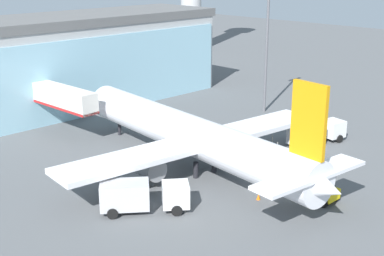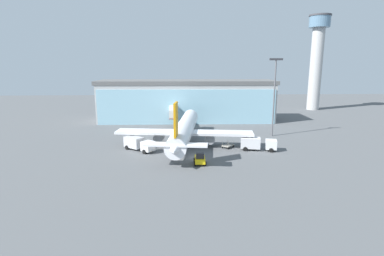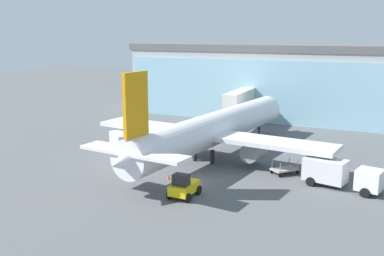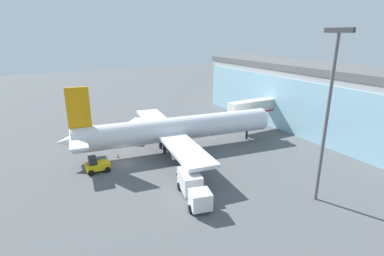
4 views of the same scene
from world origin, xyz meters
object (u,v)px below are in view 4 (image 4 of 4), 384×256
Objects in this scene: fuel_truck at (193,187)px; jet_bridge at (257,107)px; apron_light_mast at (329,105)px; catering_truck at (134,128)px; safety_cone_wingtip at (201,192)px; pushback_tug at (97,165)px; safety_cone_nose at (118,156)px; airplane at (174,129)px; baggage_cart at (187,171)px.

jet_bridge is at bearing 138.74° from fuel_truck.
apron_light_mast is 2.70× the size of catering_truck.
catering_truck is at bearing -179.30° from safety_cone_wingtip.
jet_bridge is at bearing 154.25° from apron_light_mast.
pushback_tug reaches higher than safety_cone_nose.
jet_bridge is 0.36× the size of airplane.
baggage_cart is at bearing 171.43° from fuel_truck.
fuel_truck is at bearing 37.08° from catering_truck.
apron_light_mast is at bearing 168.65° from baggage_cart.
fuel_truck reaches higher than safety_cone_wingtip.
fuel_truck is at bearing 15.60° from safety_cone_nose.
jet_bridge is 4.15× the size of baggage_cart.
airplane is 11.43× the size of baggage_cart.
baggage_cart is at bearing -152.67° from jet_bridge.
fuel_truck is (24.75, -1.02, 0.00)m from catering_truck.
safety_cone_nose is at bearing -151.76° from fuel_truck.
apron_light_mast reaches higher than fuel_truck.
safety_cone_nose is (-3.59, 3.88, -0.70)m from pushback_tug.
safety_cone_nose is at bearing -159.71° from safety_cone_wingtip.
airplane reaches higher than fuel_truck.
apron_light_mast reaches higher than catering_truck.
airplane is 65.93× the size of safety_cone_wingtip.
airplane is 9.80m from safety_cone_nose.
pushback_tug is (-6.81, -10.61, 0.47)m from baggage_cart.
catering_truck reaches higher than pushback_tug.
safety_cone_nose and safety_cone_wingtip have the same top height.
fuel_truck is at bearing -73.85° from safety_cone_wingtip.
fuel_truck is 1.82m from safety_cone_wingtip.
baggage_cart is at bearing 43.06° from catering_truck.
safety_cone_nose is (-23.19, -16.97, -10.99)m from apron_light_mast.
safety_cone_nose is (-1.09, -9.19, -3.20)m from airplane.
pushback_tug is (5.32, -32.87, -3.47)m from jet_bridge.
baggage_cart is 5.77× the size of safety_cone_nose.
safety_cone_nose is (8.62, -5.52, -1.19)m from catering_truck.
apron_light_mast is at bearing 59.23° from catering_truck.
baggage_cart is (12.13, -22.26, -3.94)m from jet_bridge.
jet_bridge is 33.47m from pushback_tug.
apron_light_mast reaches higher than baggage_cart.
fuel_truck reaches higher than pushback_tug.
pushback_tug reaches higher than baggage_cart.
baggage_cart is 5.43m from safety_cone_wingtip.
safety_cone_wingtip is at bearing -95.92° from airplane.
catering_truck is at bearing 117.73° from airplane.
jet_bridge reaches higher than fuel_truck.
pushback_tug is at bearing -162.14° from airplane.
apron_light_mast reaches higher than safety_cone_nose.
jet_bridge is 28.49m from apron_light_mast.
jet_bridge is at bearing 10.20° from pushback_tug.
jet_bridge is 4.08× the size of pushback_tug.
catering_truck is at bearing 53.42° from pushback_tug.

